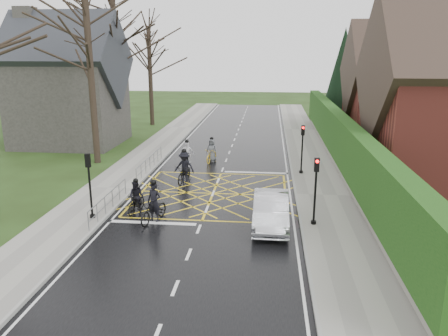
% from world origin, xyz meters
% --- Properties ---
extents(ground, '(120.00, 120.00, 0.00)m').
position_xyz_m(ground, '(0.00, 0.00, 0.00)').
color(ground, black).
rests_on(ground, ground).
extents(road, '(9.00, 80.00, 0.01)m').
position_xyz_m(road, '(0.00, 0.00, 0.01)').
color(road, black).
rests_on(road, ground).
extents(sidewalk_right, '(3.00, 80.00, 0.15)m').
position_xyz_m(sidewalk_right, '(6.00, 0.00, 0.07)').
color(sidewalk_right, gray).
rests_on(sidewalk_right, ground).
extents(sidewalk_left, '(3.00, 80.00, 0.15)m').
position_xyz_m(sidewalk_left, '(-6.00, 0.00, 0.07)').
color(sidewalk_left, gray).
rests_on(sidewalk_left, ground).
extents(stone_wall, '(0.50, 38.00, 0.70)m').
position_xyz_m(stone_wall, '(7.75, 6.00, 0.35)').
color(stone_wall, slate).
rests_on(stone_wall, ground).
extents(hedge, '(0.90, 38.00, 2.80)m').
position_xyz_m(hedge, '(7.75, 6.00, 2.10)').
color(hedge, '#133A0F').
rests_on(hedge, stone_wall).
extents(house_far, '(9.80, 8.80, 10.30)m').
position_xyz_m(house_far, '(14.75, 18.00, 4.36)').
color(house_far, maroon).
rests_on(house_far, ground).
extents(conifer, '(4.60, 4.60, 10.00)m').
position_xyz_m(conifer, '(10.75, 26.00, 4.99)').
color(conifer, black).
rests_on(conifer, ground).
extents(church, '(8.80, 7.80, 11.00)m').
position_xyz_m(church, '(-13.54, 12.00, 4.93)').
color(church, '#2D2B28').
rests_on(church, ground).
extents(tree_near, '(9.24, 9.24, 11.44)m').
position_xyz_m(tree_near, '(-9.00, 6.00, 7.91)').
color(tree_near, black).
rests_on(tree_near, ground).
extents(tree_mid, '(10.08, 10.08, 12.48)m').
position_xyz_m(tree_mid, '(-10.00, 14.00, 8.63)').
color(tree_mid, black).
rests_on(tree_mid, ground).
extents(tree_far, '(8.40, 8.40, 10.40)m').
position_xyz_m(tree_far, '(-9.30, 22.00, 7.19)').
color(tree_far, black).
rests_on(tree_far, ground).
extents(railing_south, '(0.05, 5.04, 1.03)m').
position_xyz_m(railing_south, '(-4.65, -3.50, 0.78)').
color(railing_south, slate).
rests_on(railing_south, ground).
extents(railing_north, '(0.05, 6.04, 1.03)m').
position_xyz_m(railing_north, '(-4.65, 4.00, 0.79)').
color(railing_north, slate).
rests_on(railing_north, ground).
extents(traffic_light_ne, '(0.24, 0.31, 3.21)m').
position_xyz_m(traffic_light_ne, '(5.10, 4.20, 1.66)').
color(traffic_light_ne, black).
rests_on(traffic_light_ne, ground).
extents(traffic_light_se, '(0.24, 0.31, 3.21)m').
position_xyz_m(traffic_light_se, '(5.10, -4.20, 1.66)').
color(traffic_light_se, black).
rests_on(traffic_light_se, ground).
extents(traffic_light_sw, '(0.24, 0.31, 3.21)m').
position_xyz_m(traffic_light_sw, '(-5.10, -4.50, 1.66)').
color(traffic_light_sw, black).
rests_on(traffic_light_sw, ground).
extents(cyclist_rear, '(1.33, 2.21, 2.03)m').
position_xyz_m(cyclist_rear, '(-2.20, -4.31, 0.66)').
color(cyclist_rear, black).
rests_on(cyclist_rear, ground).
extents(cyclist_back, '(0.86, 1.80, 1.75)m').
position_xyz_m(cyclist_back, '(-3.34, -3.28, 0.66)').
color(cyclist_back, black).
rests_on(cyclist_back, ground).
extents(cyclist_mid, '(1.30, 2.20, 2.06)m').
position_xyz_m(cyclist_mid, '(-1.98, 1.94, 0.75)').
color(cyclist_mid, black).
rests_on(cyclist_mid, ground).
extents(cyclist_front, '(1.04, 1.91, 1.89)m').
position_xyz_m(cyclist_front, '(-2.48, 5.49, 0.70)').
color(cyclist_front, black).
rests_on(cyclist_front, ground).
extents(cyclist_lead, '(1.02, 1.95, 1.80)m').
position_xyz_m(cyclist_lead, '(-0.99, 7.00, 0.62)').
color(cyclist_lead, gold).
rests_on(cyclist_lead, ground).
extents(car, '(1.55, 4.45, 1.47)m').
position_xyz_m(car, '(3.17, -4.20, 0.73)').
color(car, '#B6B7BD').
rests_on(car, ground).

